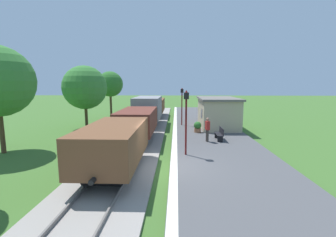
{
  "coord_description": "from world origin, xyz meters",
  "views": [
    {
      "loc": [
        0.5,
        -11.1,
        4.26
      ],
      "look_at": [
        -0.12,
        6.3,
        1.7
      ],
      "focal_mm": 24.88,
      "sensor_mm": 36.0,
      "label": 1
    }
  ],
  "objects_px": {
    "lamp_post_far": "(182,99)",
    "tree_trackside_far": "(85,88)",
    "freight_train": "(144,116)",
    "potted_planter": "(198,127)",
    "bench_down_platform": "(203,115)",
    "person_waiting": "(207,129)",
    "station_hut": "(218,112)",
    "tree_field_left": "(110,84)",
    "lamp_post_near": "(186,111)",
    "bench_near_hut": "(220,134)"
  },
  "relations": [
    {
      "from": "lamp_post_far",
      "to": "tree_trackside_far",
      "type": "height_order",
      "value": "tree_trackside_far"
    },
    {
      "from": "freight_train",
      "to": "potted_planter",
      "type": "relative_size",
      "value": 28.38
    },
    {
      "from": "bench_down_platform",
      "to": "person_waiting",
      "type": "distance_m",
      "value": 10.81
    },
    {
      "from": "station_hut",
      "to": "tree_field_left",
      "type": "bearing_deg",
      "value": 148.67
    },
    {
      "from": "bench_down_platform",
      "to": "tree_field_left",
      "type": "relative_size",
      "value": 0.25
    },
    {
      "from": "tree_field_left",
      "to": "person_waiting",
      "type": "bearing_deg",
      "value": -51.38
    },
    {
      "from": "bench_down_platform",
      "to": "tree_trackside_far",
      "type": "height_order",
      "value": "tree_trackside_far"
    },
    {
      "from": "person_waiting",
      "to": "tree_field_left",
      "type": "height_order",
      "value": "tree_field_left"
    },
    {
      "from": "tree_trackside_far",
      "to": "tree_field_left",
      "type": "bearing_deg",
      "value": 86.19
    },
    {
      "from": "freight_train",
      "to": "bench_down_platform",
      "type": "distance_m",
      "value": 8.75
    },
    {
      "from": "lamp_post_near",
      "to": "bench_down_platform",
      "type": "bearing_deg",
      "value": 79.36
    },
    {
      "from": "bench_down_platform",
      "to": "lamp_post_far",
      "type": "bearing_deg",
      "value": -122.84
    },
    {
      "from": "bench_near_hut",
      "to": "bench_down_platform",
      "type": "xyz_separation_m",
      "value": [
        0.0,
        10.25,
        0.0
      ]
    },
    {
      "from": "bench_down_platform",
      "to": "lamp_post_near",
      "type": "distance_m",
      "value": 14.3
    },
    {
      "from": "bench_near_hut",
      "to": "lamp_post_far",
      "type": "bearing_deg",
      "value": 112.82
    },
    {
      "from": "bench_down_platform",
      "to": "lamp_post_far",
      "type": "relative_size",
      "value": 0.41
    },
    {
      "from": "station_hut",
      "to": "person_waiting",
      "type": "bearing_deg",
      "value": -106.49
    },
    {
      "from": "freight_train",
      "to": "tree_trackside_far",
      "type": "relative_size",
      "value": 4.3
    },
    {
      "from": "bench_down_platform",
      "to": "potted_planter",
      "type": "height_order",
      "value": "potted_planter"
    },
    {
      "from": "tree_field_left",
      "to": "bench_near_hut",
      "type": "bearing_deg",
      "value": -47.79
    },
    {
      "from": "bench_down_platform",
      "to": "lamp_post_far",
      "type": "distance_m",
      "value": 5.25
    },
    {
      "from": "lamp_post_near",
      "to": "tree_trackside_far",
      "type": "xyz_separation_m",
      "value": [
        -9.36,
        9.27,
        1.16
      ]
    },
    {
      "from": "person_waiting",
      "to": "freight_train",
      "type": "bearing_deg",
      "value": -53.07
    },
    {
      "from": "bench_near_hut",
      "to": "lamp_post_far",
      "type": "height_order",
      "value": "lamp_post_far"
    },
    {
      "from": "bench_near_hut",
      "to": "lamp_post_near",
      "type": "bearing_deg",
      "value": -125.58
    },
    {
      "from": "freight_train",
      "to": "station_hut",
      "type": "distance_m",
      "value": 6.91
    },
    {
      "from": "potted_planter",
      "to": "lamp_post_far",
      "type": "height_order",
      "value": "lamp_post_far"
    },
    {
      "from": "person_waiting",
      "to": "lamp_post_near",
      "type": "xyz_separation_m",
      "value": [
        -1.64,
        -3.15,
        1.62
      ]
    },
    {
      "from": "lamp_post_near",
      "to": "station_hut",
      "type": "bearing_deg",
      "value": 69.4
    },
    {
      "from": "station_hut",
      "to": "bench_down_platform",
      "type": "xyz_separation_m",
      "value": [
        -0.73,
        5.02,
        -0.93
      ]
    },
    {
      "from": "lamp_post_far",
      "to": "lamp_post_near",
      "type": "bearing_deg",
      "value": -90.0
    },
    {
      "from": "tree_trackside_far",
      "to": "station_hut",
      "type": "bearing_deg",
      "value": -1.75
    },
    {
      "from": "bench_down_platform",
      "to": "tree_trackside_far",
      "type": "bearing_deg",
      "value": -158.84
    },
    {
      "from": "lamp_post_near",
      "to": "bench_near_hut",
      "type": "bearing_deg",
      "value": 54.42
    },
    {
      "from": "lamp_post_far",
      "to": "station_hut",
      "type": "bearing_deg",
      "value": -16.26
    },
    {
      "from": "freight_train",
      "to": "bench_near_hut",
      "type": "distance_m",
      "value": 7.31
    },
    {
      "from": "lamp_post_near",
      "to": "tree_trackside_far",
      "type": "bearing_deg",
      "value": 135.26
    },
    {
      "from": "bench_down_platform",
      "to": "tree_trackside_far",
      "type": "distance_m",
      "value": 13.24
    },
    {
      "from": "bench_near_hut",
      "to": "person_waiting",
      "type": "xyz_separation_m",
      "value": [
        -0.97,
        -0.5,
        0.46
      ]
    },
    {
      "from": "bench_down_platform",
      "to": "potted_planter",
      "type": "xyz_separation_m",
      "value": [
        -1.36,
        -7.53,
        0.0
      ]
    },
    {
      "from": "freight_train",
      "to": "tree_field_left",
      "type": "height_order",
      "value": "tree_field_left"
    },
    {
      "from": "tree_trackside_far",
      "to": "tree_field_left",
      "type": "xyz_separation_m",
      "value": [
        0.47,
        7.06,
        0.32
      ]
    },
    {
      "from": "lamp_post_far",
      "to": "freight_train",
      "type": "bearing_deg",
      "value": -147.4
    },
    {
      "from": "potted_planter",
      "to": "bench_near_hut",
      "type": "bearing_deg",
      "value": -63.49
    },
    {
      "from": "bench_near_hut",
      "to": "tree_field_left",
      "type": "height_order",
      "value": "tree_field_left"
    },
    {
      "from": "bench_near_hut",
      "to": "potted_planter",
      "type": "relative_size",
      "value": 1.64
    },
    {
      "from": "station_hut",
      "to": "lamp_post_near",
      "type": "distance_m",
      "value": 9.56
    },
    {
      "from": "tree_field_left",
      "to": "freight_train",
      "type": "bearing_deg",
      "value": -57.99
    },
    {
      "from": "bench_down_platform",
      "to": "potted_planter",
      "type": "distance_m",
      "value": 7.65
    },
    {
      "from": "station_hut",
      "to": "lamp_post_near",
      "type": "height_order",
      "value": "lamp_post_near"
    }
  ]
}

